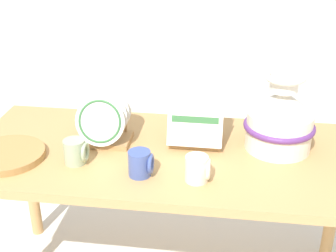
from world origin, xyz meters
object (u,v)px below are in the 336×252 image
(dish_rack_round_plates, at_px, (104,124))
(dish_rack_square_plates, at_px, (196,124))
(ceramic_vase, at_px, (280,118))
(mug_cobalt_glaze, at_px, (141,163))
(mug_cream_glaze, at_px, (198,169))
(wicker_charger_stack, at_px, (7,155))
(mug_sage_glaze, at_px, (76,152))

(dish_rack_round_plates, xyz_separation_m, dish_rack_square_plates, (0.36, 0.06, -0.00))
(ceramic_vase, xyz_separation_m, dish_rack_square_plates, (-0.32, 0.01, -0.05))
(mug_cobalt_glaze, relative_size, mug_cream_glaze, 1.00)
(dish_rack_round_plates, bearing_deg, wicker_charger_stack, -153.05)
(mug_sage_glaze, bearing_deg, dish_rack_square_plates, 27.96)
(ceramic_vase, bearing_deg, wicker_charger_stack, -167.70)
(dish_rack_round_plates, height_order, mug_sage_glaze, dish_rack_round_plates)
(dish_rack_round_plates, bearing_deg, dish_rack_square_plates, 8.96)
(mug_cobalt_glaze, relative_size, mug_sage_glaze, 1.00)
(ceramic_vase, distance_m, dish_rack_square_plates, 0.32)
(ceramic_vase, relative_size, dish_rack_round_plates, 1.46)
(mug_sage_glaze, bearing_deg, mug_cobalt_glaze, -11.21)
(dish_rack_square_plates, relative_size, mug_cobalt_glaze, 2.46)
(dish_rack_square_plates, xyz_separation_m, mug_cream_glaze, (0.03, -0.28, -0.03))
(mug_cream_glaze, xyz_separation_m, mug_sage_glaze, (-0.45, 0.06, 0.00))
(mug_cobalt_glaze, bearing_deg, dish_rack_round_plates, 130.76)
(mug_cobalt_glaze, height_order, mug_cream_glaze, same)
(mug_cobalt_glaze, bearing_deg, dish_rack_square_plates, 58.06)
(dish_rack_square_plates, relative_size, wicker_charger_stack, 0.81)
(wicker_charger_stack, height_order, mug_cream_glaze, mug_cream_glaze)
(ceramic_vase, bearing_deg, mug_cream_glaze, -136.29)
(dish_rack_square_plates, height_order, mug_cobalt_glaze, dish_rack_square_plates)
(mug_cream_glaze, bearing_deg, mug_cobalt_glaze, 177.71)
(mug_cream_glaze, height_order, mug_sage_glaze, same)
(dish_rack_round_plates, relative_size, mug_cream_glaze, 2.28)
(ceramic_vase, relative_size, wicker_charger_stack, 1.09)
(dish_rack_square_plates, height_order, wicker_charger_stack, dish_rack_square_plates)
(wicker_charger_stack, xyz_separation_m, mug_cream_glaze, (0.72, -0.06, 0.03))
(ceramic_vase, height_order, wicker_charger_stack, ceramic_vase)
(mug_cream_glaze, bearing_deg, dish_rack_round_plates, 149.86)
(mug_cobalt_glaze, bearing_deg, mug_sage_glaze, 168.79)
(wicker_charger_stack, bearing_deg, dish_rack_square_plates, 18.10)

